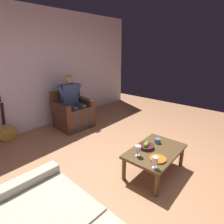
{
  "coord_description": "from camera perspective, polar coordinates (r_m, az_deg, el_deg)",
  "views": [
    {
      "loc": [
        2.51,
        0.99,
        1.87
      ],
      "look_at": [
        -0.14,
        -1.23,
        0.66
      ],
      "focal_mm": 30.15,
      "sensor_mm": 36.0,
      "label": 1
    }
  ],
  "objects": [
    {
      "name": "wall_back",
      "position": [
        4.85,
        -18.99,
        12.14
      ],
      "size": [
        5.71,
        0.06,
        2.71
      ],
      "primitive_type": "cube",
      "color": "silver",
      "rests_on": "ground"
    },
    {
      "name": "guitar",
      "position": [
        4.45,
        -29.05,
        -5.2
      ],
      "size": [
        0.34,
        0.27,
        0.96
      ],
      "color": "#AE853A",
      "rests_on": "ground"
    },
    {
      "name": "coffee_table",
      "position": [
        2.99,
        12.93,
        -12.04
      ],
      "size": [
        0.97,
        0.63,
        0.39
      ],
      "rotation": [
        0.0,
        0.0,
        0.0
      ],
      "color": "brown",
      "rests_on": "ground"
    },
    {
      "name": "fruit_bowl",
      "position": [
        2.97,
        10.41,
        -10.13
      ],
      "size": [
        0.23,
        0.23,
        0.11
      ],
      "color": "#41191C",
      "rests_on": "coffee_table"
    },
    {
      "name": "decorative_dish",
      "position": [
        2.74,
        13.74,
        -13.65
      ],
      "size": [
        0.23,
        0.23,
        0.02
      ],
      "primitive_type": "cylinder",
      "color": "#B5671F",
      "rests_on": "coffee_table"
    },
    {
      "name": "person_seated",
      "position": [
        4.52,
        -11.9,
        3.61
      ],
      "size": [
        0.66,
        0.62,
        1.26
      ],
      "rotation": [
        0.0,
        0.0,
        -0.1
      ],
      "color": "#384678",
      "rests_on": "ground"
    },
    {
      "name": "candle_jar",
      "position": [
        3.15,
        13.67,
        -8.48
      ],
      "size": [
        0.1,
        0.1,
        0.07
      ],
      "primitive_type": "cylinder",
      "color": "slate",
      "rests_on": "coffee_table"
    },
    {
      "name": "wine_glass_near",
      "position": [
        2.52,
        12.98,
        -14.23
      ],
      "size": [
        0.07,
        0.07,
        0.16
      ],
      "color": "silver",
      "rests_on": "coffee_table"
    },
    {
      "name": "ground_plane",
      "position": [
        3.28,
        15.67,
        -16.31
      ],
      "size": [
        7.42,
        7.42,
        0.0
      ],
      "primitive_type": "plane",
      "color": "#AD7550"
    },
    {
      "name": "armchair",
      "position": [
        4.65,
        -11.82,
        -0.49
      ],
      "size": [
        0.84,
        0.78,
        0.88
      ],
      "rotation": [
        0.0,
        0.0,
        -0.1
      ],
      "color": "#44271B",
      "rests_on": "ground"
    },
    {
      "name": "wine_glass_far",
      "position": [
        2.72,
        7.88,
        -10.99
      ],
      "size": [
        0.08,
        0.08,
        0.16
      ],
      "color": "silver",
      "rests_on": "coffee_table"
    }
  ]
}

